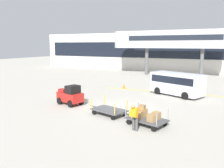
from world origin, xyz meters
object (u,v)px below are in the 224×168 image
(baggage_handler, at_px, (134,116))
(shuttle_van, at_px, (177,82))
(safety_cone_near, at_px, (124,86))
(baggage_tug, at_px, (70,95))
(baggage_cart_middle, at_px, (146,117))
(baggage_cart_lead, at_px, (109,110))

(baggage_handler, xyz_separation_m, shuttle_van, (0.13, 10.31, 0.37))
(safety_cone_near, bearing_deg, baggage_handler, -63.18)
(baggage_tug, height_order, safety_cone_near, baggage_tug)
(baggage_cart_middle, relative_size, shuttle_van, 0.60)
(baggage_handler, xyz_separation_m, safety_cone_near, (-5.64, 11.16, -0.59))
(baggage_handler, bearing_deg, baggage_tug, 155.70)
(baggage_cart_lead, xyz_separation_m, baggage_handler, (2.60, -1.94, 0.52))
(baggage_tug, distance_m, baggage_cart_lead, 4.18)
(baggage_handler, bearing_deg, baggage_cart_lead, 143.26)
(shuttle_van, bearing_deg, baggage_cart_middle, -89.25)
(shuttle_van, height_order, safety_cone_near, shuttle_van)
(baggage_cart_middle, xyz_separation_m, safety_cone_near, (-5.89, 9.94, -0.23))
(baggage_tug, bearing_deg, safety_cone_near, 83.13)
(baggage_cart_middle, distance_m, shuttle_van, 9.12)
(baggage_cart_middle, bearing_deg, baggage_tug, 165.55)
(baggage_cart_middle, distance_m, safety_cone_near, 11.56)
(baggage_handler, height_order, shuttle_van, shuttle_van)
(baggage_cart_lead, bearing_deg, baggage_tug, 165.39)
(baggage_cart_lead, relative_size, baggage_cart_middle, 1.00)
(baggage_cart_lead, bearing_deg, safety_cone_near, 108.25)
(shuttle_van, bearing_deg, baggage_cart_lead, -108.12)
(baggage_cart_middle, bearing_deg, baggage_cart_lead, 165.77)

